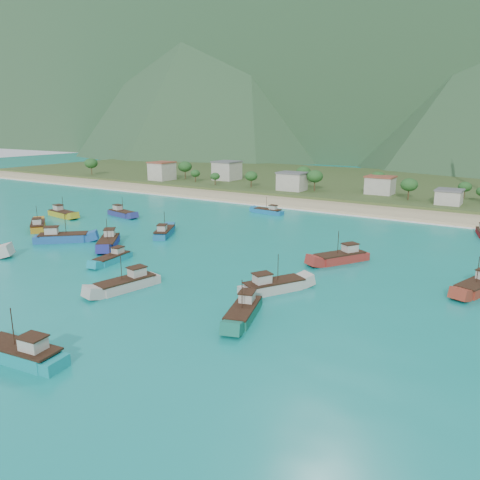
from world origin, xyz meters
The scene contains 21 objects.
ground centered at (0.00, 0.00, 0.00)m, with size 600.00×600.00×0.00m, color #0B8076.
beach centered at (0.00, 79.00, 0.00)m, with size 400.00×18.00×1.20m, color beige.
land centered at (0.00, 140.00, 0.00)m, with size 400.00×110.00×2.40m, color #385123.
surf_line centered at (0.00, 69.50, 0.00)m, with size 400.00×2.50×0.08m, color white.
mountains centered at (-18.31, 403.81, 106.83)m, with size 1520.00×440.00×260.00m.
village centered at (-3.33, 102.34, 4.74)m, with size 214.06×27.11×7.53m.
vegetation centered at (-3.17, 103.39, 5.11)m, with size 278.15×25.86×8.27m.
boat_0 centered at (-18.38, 59.07, 0.57)m, with size 9.08×3.18×5.28m.
boat_3 centered at (-25.54, 22.13, 0.69)m, with size 7.42×10.28×5.96m.
boat_4 centered at (-40.65, 5.64, 0.84)m, with size 10.82×10.26×6.81m.
boat_5 centered at (-6.34, -8.43, 0.75)m, with size 5.37×11.10×6.31m.
boat_8 centered at (-28.94, 8.33, 0.81)m, with size 9.58×10.81×6.62m.
boat_9 centered at (16.89, 23.90, 0.80)m, with size 8.48×11.24×6.57m.
boat_10 centered at (-64.84, 23.98, 0.74)m, with size 10.87×4.62×6.22m.
boat_14 centered at (-51.43, 33.50, 0.69)m, with size 10.49×4.91×5.97m.
boat_19 centered at (40.65, 20.14, 0.74)m, with size 6.25×11.01×6.24m.
boat_22 centered at (13.71, 2.96, 0.76)m, with size 8.14×10.93×6.37m.
boat_23 centered at (-19.55, 0.78, 0.54)m, with size 3.51×8.88×5.11m.
boat_24 centered at (0.78, -31.19, 0.79)m, with size 11.34×4.69×6.50m.
boat_25 centered at (-56.48, 10.58, 0.72)m, with size 10.08×8.71×6.12m.
boat_26 centered at (15.15, -7.99, 0.70)m, with size 5.84×10.59×6.00m.
Camera 1 is at (46.27, -57.78, 25.55)m, focal length 35.00 mm.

